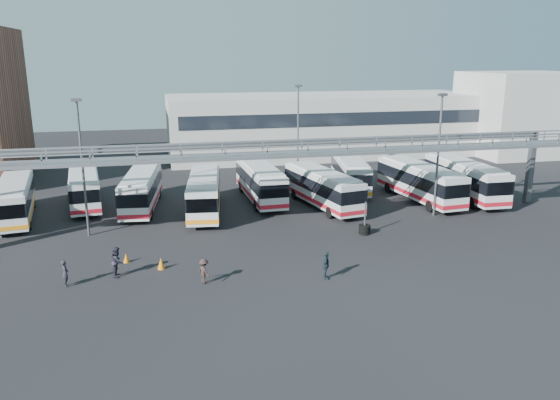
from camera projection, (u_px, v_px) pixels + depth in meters
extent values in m
plane|color=black|center=(323.00, 255.00, 37.14)|extent=(140.00, 140.00, 0.00)
cube|color=gray|center=(305.00, 154.00, 40.28)|extent=(50.00, 1.80, 0.22)
cube|color=gray|center=(308.00, 143.00, 39.23)|extent=(50.00, 0.10, 0.10)
cube|color=gray|center=(302.00, 140.00, 40.83)|extent=(50.00, 0.10, 0.10)
cube|color=#4C4F54|center=(291.00, 143.00, 43.99)|extent=(45.00, 0.50, 0.35)
cube|color=#9E9E99|center=(324.00, 124.00, 74.50)|extent=(42.00, 14.00, 8.00)
cube|color=#B2B2AD|center=(521.00, 113.00, 74.13)|extent=(14.00, 12.00, 11.00)
cylinder|color=#4C4F54|center=(83.00, 170.00, 39.90)|extent=(0.18, 0.18, 10.00)
cube|color=#4C4F54|center=(76.00, 100.00, 38.59)|extent=(0.70, 0.35, 0.22)
cylinder|color=#4C4F54|center=(438.00, 157.00, 45.06)|extent=(0.18, 0.18, 10.00)
cube|color=#4C4F54|center=(443.00, 95.00, 43.75)|extent=(0.70, 0.35, 0.22)
cylinder|color=#4C4F54|center=(298.00, 135.00, 57.44)|extent=(0.18, 0.18, 10.00)
cube|color=#4C4F54|center=(298.00, 86.00, 56.13)|extent=(0.70, 0.35, 0.22)
cube|color=silver|center=(15.00, 199.00, 44.69)|extent=(3.80, 10.76, 2.63)
cube|color=black|center=(15.00, 195.00, 44.61)|extent=(3.87, 10.83, 1.05)
cube|color=orange|center=(16.00, 210.00, 44.93)|extent=(3.86, 10.82, 0.34)
cube|color=silver|center=(13.00, 183.00, 44.34)|extent=(3.42, 9.69, 0.15)
cylinder|color=black|center=(29.00, 224.00, 42.35)|extent=(0.41, 0.99, 0.96)
cylinder|color=black|center=(6.00, 205.00, 47.69)|extent=(0.41, 0.99, 0.96)
cylinder|color=black|center=(33.00, 203.00, 48.44)|extent=(0.41, 0.99, 0.96)
cube|color=silver|center=(84.00, 186.00, 49.02)|extent=(3.63, 10.86, 2.66)
cube|color=black|center=(84.00, 183.00, 48.94)|extent=(3.70, 10.93, 1.07)
cube|color=#B31623|center=(85.00, 196.00, 49.27)|extent=(3.69, 10.92, 0.34)
cube|color=silver|center=(83.00, 171.00, 48.66)|extent=(3.27, 9.77, 0.15)
cylinder|color=black|center=(73.00, 211.00, 45.90)|extent=(0.40, 1.00, 0.97)
cylinder|color=black|center=(100.00, 208.00, 46.60)|extent=(0.40, 1.00, 0.97)
cylinder|color=black|center=(73.00, 192.00, 52.10)|extent=(0.40, 1.00, 0.97)
cylinder|color=black|center=(97.00, 190.00, 52.81)|extent=(0.40, 1.00, 0.97)
cube|color=silver|center=(141.00, 189.00, 47.87)|extent=(3.66, 10.97, 2.69)
cube|color=black|center=(141.00, 186.00, 47.78)|extent=(3.73, 11.03, 1.08)
cube|color=#B31623|center=(142.00, 200.00, 48.11)|extent=(3.72, 11.02, 0.34)
cube|color=silver|center=(140.00, 173.00, 47.50)|extent=(3.29, 9.87, 0.16)
cylinder|color=black|center=(123.00, 215.00, 44.77)|extent=(0.40, 1.00, 0.98)
cylinder|color=black|center=(151.00, 214.00, 45.01)|extent=(0.40, 1.00, 0.98)
cylinder|color=black|center=(135.00, 194.00, 51.38)|extent=(0.40, 1.00, 0.98)
cylinder|color=black|center=(159.00, 194.00, 51.62)|extent=(0.40, 1.00, 0.98)
cube|color=silver|center=(204.00, 193.00, 46.60)|extent=(3.85, 11.11, 2.72)
cube|color=black|center=(204.00, 189.00, 46.52)|extent=(3.92, 11.17, 1.09)
cube|color=orange|center=(205.00, 203.00, 46.85)|extent=(3.91, 11.16, 0.35)
cube|color=silver|center=(204.00, 176.00, 46.23)|extent=(3.47, 10.00, 0.16)
cylinder|color=black|center=(189.00, 219.00, 43.48)|extent=(0.42, 1.02, 0.99)
cylinder|color=black|center=(217.00, 219.00, 43.69)|extent=(0.42, 1.02, 0.99)
cylinder|color=black|center=(194.00, 197.00, 50.18)|extent=(0.42, 1.02, 0.99)
cylinder|color=black|center=(218.00, 197.00, 50.39)|extent=(0.42, 1.02, 0.99)
cube|color=silver|center=(260.00, 181.00, 50.67)|extent=(2.82, 11.12, 2.76)
cube|color=black|center=(260.00, 178.00, 50.59)|extent=(2.88, 11.18, 1.11)
cube|color=#B31623|center=(260.00, 191.00, 50.93)|extent=(2.87, 11.17, 0.35)
cube|color=silver|center=(260.00, 166.00, 50.30)|extent=(2.54, 10.01, 0.16)
cylinder|color=black|center=(256.00, 206.00, 47.43)|extent=(0.33, 1.01, 1.00)
cylinder|color=black|center=(282.00, 204.00, 47.99)|extent=(0.33, 1.01, 1.00)
cylinder|color=black|center=(241.00, 187.00, 54.05)|extent=(0.33, 1.01, 1.00)
cylinder|color=black|center=(264.00, 186.00, 54.60)|extent=(0.33, 1.01, 1.00)
cube|color=silver|center=(322.00, 187.00, 48.51)|extent=(4.41, 11.02, 2.69)
cube|color=black|center=(323.00, 184.00, 48.43)|extent=(4.48, 11.09, 1.08)
cube|color=#B31623|center=(322.00, 198.00, 48.76)|extent=(4.46, 11.08, 0.34)
cube|color=silver|center=(323.00, 172.00, 48.15)|extent=(3.97, 9.92, 0.16)
cylinder|color=black|center=(330.00, 213.00, 45.37)|extent=(0.47, 1.02, 0.98)
cylinder|color=black|center=(353.00, 210.00, 46.23)|extent=(0.47, 1.02, 0.98)
cylinder|color=black|center=(295.00, 194.00, 51.46)|extent=(0.47, 1.02, 0.98)
cylinder|color=black|center=(315.00, 192.00, 52.32)|extent=(0.47, 1.02, 0.98)
cube|color=silver|center=(350.00, 172.00, 54.94)|extent=(4.33, 10.85, 2.65)
cube|color=black|center=(350.00, 169.00, 54.86)|extent=(4.40, 10.92, 1.06)
cube|color=orange|center=(350.00, 181.00, 55.18)|extent=(4.39, 10.90, 0.34)
cube|color=silver|center=(350.00, 159.00, 54.58)|extent=(3.90, 9.76, 0.15)
cylinder|color=black|center=(344.00, 193.00, 51.95)|extent=(0.46, 1.00, 0.96)
cylinder|color=black|center=(367.00, 193.00, 52.04)|extent=(0.46, 1.00, 0.96)
cylinder|color=black|center=(334.00, 177.00, 58.49)|extent=(0.46, 1.00, 0.96)
cylinder|color=black|center=(354.00, 177.00, 58.58)|extent=(0.46, 1.00, 0.96)
cube|color=silver|center=(420.00, 181.00, 50.53)|extent=(3.65, 11.45, 2.81)
cube|color=black|center=(420.00, 178.00, 50.44)|extent=(3.72, 11.52, 1.13)
cube|color=#B31623|center=(419.00, 192.00, 50.78)|extent=(3.71, 11.51, 0.36)
cube|color=silver|center=(421.00, 165.00, 50.14)|extent=(3.29, 10.31, 0.16)
cylinder|color=black|center=(430.00, 206.00, 47.22)|extent=(0.41, 1.05, 1.02)
cylinder|color=black|center=(453.00, 204.00, 47.93)|extent=(0.41, 1.05, 1.02)
cylinder|color=black|center=(388.00, 188.00, 53.81)|extent=(0.41, 1.05, 1.02)
cylinder|color=black|center=(409.00, 186.00, 54.53)|extent=(0.41, 1.05, 1.02)
cube|color=silver|center=(465.00, 178.00, 51.53)|extent=(2.89, 11.52, 2.87)
cube|color=black|center=(465.00, 175.00, 51.44)|extent=(2.95, 11.58, 1.15)
cube|color=#B31623|center=(464.00, 189.00, 51.79)|extent=(2.94, 11.57, 0.36)
cube|color=silver|center=(466.00, 163.00, 51.14)|extent=(2.60, 10.37, 0.17)
cylinder|color=black|center=(473.00, 203.00, 48.19)|extent=(0.34, 1.05, 1.04)
cylinder|color=black|center=(497.00, 202.00, 48.65)|extent=(0.34, 1.05, 1.04)
cylinder|color=black|center=(434.00, 184.00, 55.13)|extent=(0.34, 1.05, 1.04)
cylinder|color=black|center=(455.00, 183.00, 55.59)|extent=(0.34, 1.05, 1.04)
imported|color=black|center=(65.00, 273.00, 31.90)|extent=(0.51, 0.66, 1.63)
imported|color=#24222F|center=(117.00, 262.00, 33.38)|extent=(0.85, 1.01, 1.88)
imported|color=#2E211F|center=(204.00, 271.00, 32.33)|extent=(0.98, 1.14, 1.53)
imported|color=#1A282F|center=(326.00, 265.00, 32.98)|extent=(0.81, 1.10, 1.73)
cone|color=orange|center=(126.00, 258.00, 35.74)|extent=(0.51, 0.51, 0.63)
cone|color=orange|center=(161.00, 263.00, 34.62)|extent=(0.49, 0.49, 0.75)
cylinder|color=black|center=(364.00, 232.00, 41.46)|extent=(0.89, 0.89, 0.21)
cylinder|color=black|center=(365.00, 229.00, 41.40)|extent=(0.89, 0.89, 0.21)
cylinder|color=black|center=(365.00, 227.00, 41.34)|extent=(0.89, 0.89, 0.21)
cylinder|color=#4C4F54|center=(365.00, 218.00, 41.17)|extent=(0.13, 0.13, 2.53)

